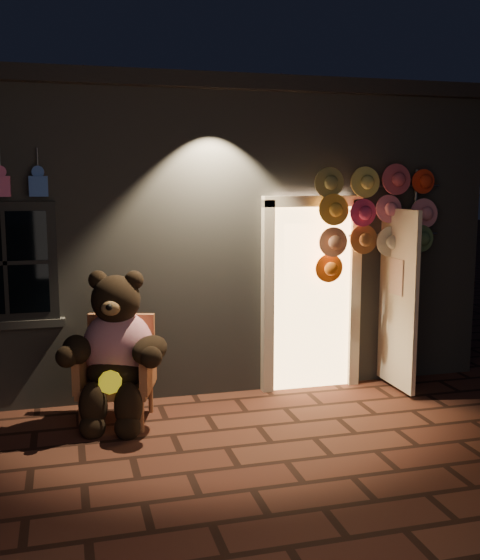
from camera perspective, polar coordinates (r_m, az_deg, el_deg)
name	(u,v)px	position (r m, az deg, el deg)	size (l,w,h in m)	color
ground	(227,447)	(6.02, -1.17, -14.37)	(60.00, 60.00, 0.00)	#542C20
shop_building	(159,224)	(9.48, -7.03, 4.82)	(7.30, 5.95, 3.51)	slate
wicker_armchair	(118,369)	(6.64, -10.57, -7.61)	(0.84, 0.80, 1.03)	#A66640
teddy_bear	(116,351)	(6.46, -10.74, -6.07)	(1.07, 0.97, 1.53)	#A91239
hat_rack	(376,217)	(7.47, 11.72, 5.37)	(1.52, 0.22, 2.50)	#59595E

